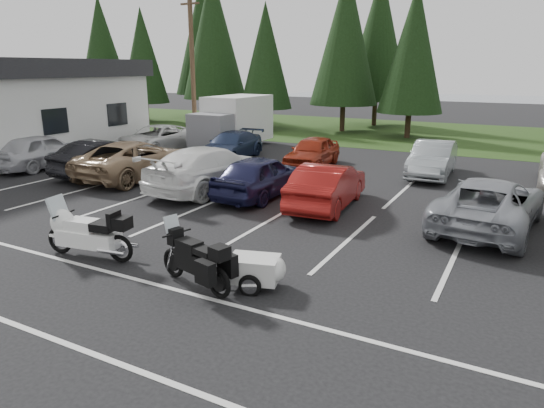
{
  "coord_description": "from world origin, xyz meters",
  "views": [
    {
      "loc": [
        7.17,
        -10.72,
        4.5
      ],
      "look_at": [
        1.72,
        -0.5,
        1.22
      ],
      "focal_mm": 32.0,
      "sensor_mm": 36.0,
      "label": 1
    }
  ],
  "objects": [
    {
      "name": "conifer_1",
      "position": [
        -22.0,
        21.2,
        5.39
      ],
      "size": [
        3.96,
        3.96,
        9.22
      ],
      "color": "#332316",
      "rests_on": "ground"
    },
    {
      "name": "car_near_4",
      "position": [
        -1.13,
        3.98,
        0.76
      ],
      "size": [
        1.9,
        4.49,
        1.52
      ],
      "primitive_type": "imported",
      "rotation": [
        0.0,
        0.0,
        3.12
      ],
      "color": "#161839",
      "rests_on": "ground"
    },
    {
      "name": "conifer_2",
      "position": [
        -16.0,
        22.8,
        6.95
      ],
      "size": [
        5.1,
        5.1,
        11.89
      ],
      "color": "#332316",
      "rests_on": "ground"
    },
    {
      "name": "utility_pole",
      "position": [
        -10.0,
        12.0,
        4.7
      ],
      "size": [
        1.6,
        0.26,
        9.0
      ],
      "color": "#473321",
      "rests_on": "ground"
    },
    {
      "name": "car_far_1",
      "position": [
        -6.1,
        9.73,
        0.68
      ],
      "size": [
        2.26,
        4.79,
        1.35
      ],
      "primitive_type": "imported",
      "rotation": [
        0.0,
        0.0,
        0.08
      ],
      "color": "#1B2745",
      "rests_on": "ground"
    },
    {
      "name": "car_near_0",
      "position": [
        -12.52,
        3.78,
        0.79
      ],
      "size": [
        2.06,
        4.73,
        1.59
      ],
      "primitive_type": "imported",
      "rotation": [
        0.0,
        0.0,
        3.18
      ],
      "color": "silver",
      "rests_on": "ground"
    },
    {
      "name": "adventure_motorcycle",
      "position": [
        1.31,
        -3.18,
        0.73
      ],
      "size": [
        2.53,
        1.41,
        1.46
      ],
      "primitive_type": null,
      "rotation": [
        0.0,
        0.0,
        -0.25
      ],
      "color": "black",
      "rests_on": "ground"
    },
    {
      "name": "conifer_4",
      "position": [
        -5.0,
        22.9,
        6.53
      ],
      "size": [
        4.8,
        4.8,
        11.17
      ],
      "color": "#332316",
      "rests_on": "ground"
    },
    {
      "name": "grass_strip",
      "position": [
        0.0,
        24.0,
        0.01
      ],
      "size": [
        80.0,
        16.0,
        0.01
      ],
      "primitive_type": "cube",
      "color": "#1F3511",
      "rests_on": "ground"
    },
    {
      "name": "conifer_0",
      "position": [
        -28.0,
        22.5,
        6.23
      ],
      "size": [
        4.58,
        4.58,
        10.66
      ],
      "color": "#332316",
      "rests_on": "ground"
    },
    {
      "name": "cargo_trailer",
      "position": [
        2.42,
        -2.6,
        0.35
      ],
      "size": [
        1.67,
        1.22,
        0.69
      ],
      "primitive_type": null,
      "rotation": [
        0.0,
        0.0,
        0.28
      ],
      "color": "silver",
      "rests_on": "ground"
    },
    {
      "name": "car_near_1",
      "position": [
        -8.72,
        3.97,
        0.77
      ],
      "size": [
        2.02,
        4.79,
        1.54
      ],
      "primitive_type": "imported",
      "rotation": [
        0.0,
        0.0,
        3.06
      ],
      "color": "black",
      "rests_on": "ground"
    },
    {
      "name": "car_far_2",
      "position": [
        -1.67,
        9.83,
        0.7
      ],
      "size": [
        1.87,
        4.21,
        1.41
      ],
      "primitive_type": "imported",
      "rotation": [
        0.0,
        0.0,
        0.05
      ],
      "color": "maroon",
      "rests_on": "ground"
    },
    {
      "name": "car_near_3",
      "position": [
        -3.27,
        3.95,
        0.83
      ],
      "size": [
        2.89,
        5.92,
        1.66
      ],
      "primitive_type": "imported",
      "rotation": [
        0.0,
        0.0,
        3.04
      ],
      "color": "white",
      "rests_on": "ground"
    },
    {
      "name": "conifer_back_a",
      "position": [
        -20.0,
        27.0,
        7.19
      ],
      "size": [
        5.28,
        5.28,
        12.3
      ],
      "color": "#332316",
      "rests_on": "ground"
    },
    {
      "name": "conifer_5",
      "position": [
        0.0,
        21.6,
        5.63
      ],
      "size": [
        4.14,
        4.14,
        9.63
      ],
      "color": "#332316",
      "rests_on": "ground"
    },
    {
      "name": "stall_markings",
      "position": [
        0.0,
        2.0,
        0.0
      ],
      "size": [
        32.0,
        16.0,
        0.01
      ],
      "primitive_type": "cube",
      "color": "silver",
      "rests_on": "ground"
    },
    {
      "name": "car_near_5",
      "position": [
        1.48,
        3.83,
        0.73
      ],
      "size": [
        1.93,
        4.57,
        1.47
      ],
      "primitive_type": "imported",
      "rotation": [
        0.0,
        0.0,
        3.23
      ],
      "color": "maroon",
      "rests_on": "ground"
    },
    {
      "name": "car_far_3",
      "position": [
        3.64,
        10.39,
        0.73
      ],
      "size": [
        1.73,
        4.51,
        1.47
      ],
      "primitive_type": "imported",
      "rotation": [
        0.0,
        0.0,
        0.04
      ],
      "color": "gray",
      "rests_on": "ground"
    },
    {
      "name": "car_near_2",
      "position": [
        -7.27,
        4.25,
        0.78
      ],
      "size": [
        2.8,
        5.72,
        1.56
      ],
      "primitive_type": "imported",
      "rotation": [
        0.0,
        0.0,
        3.18
      ],
      "color": "#8A6E50",
      "rests_on": "ground"
    },
    {
      "name": "car_far_0",
      "position": [
        -10.79,
        9.51,
        0.73
      ],
      "size": [
        2.54,
        5.29,
        1.46
      ],
      "primitive_type": "imported",
      "rotation": [
        0.0,
        0.0,
        0.02
      ],
      "color": "silver",
      "rests_on": "ground"
    },
    {
      "name": "touring_motorcycle",
      "position": [
        -1.95,
        -3.06,
        0.75
      ],
      "size": [
        2.82,
        1.24,
        1.51
      ],
      "primitive_type": null,
      "rotation": [
        0.0,
        0.0,
        0.15
      ],
      "color": "white",
      "rests_on": "ground"
    },
    {
      "name": "car_near_6",
      "position": [
        6.39,
        3.96,
        0.74
      ],
      "size": [
        2.97,
        5.54,
        1.48
      ],
      "primitive_type": "imported",
      "rotation": [
        0.0,
        0.0,
        3.04
      ],
      "color": "gray",
      "rests_on": "ground"
    },
    {
      "name": "ground",
      "position": [
        0.0,
        0.0,
        0.0
      ],
      "size": [
        120.0,
        120.0,
        0.0
      ],
      "primitive_type": "plane",
      "color": "black",
      "rests_on": "ground"
    },
    {
      "name": "conifer_3",
      "position": [
        -10.5,
        21.4,
        5.27
      ],
      "size": [
        3.87,
        3.87,
        9.02
      ],
      "color": "#332316",
      "rests_on": "ground"
    },
    {
      "name": "box_truck",
      "position": [
        -8.0,
        12.5,
        1.45
      ],
      "size": [
        2.4,
        5.6,
        2.9
      ],
      "primitive_type": null,
      "color": "silver",
      "rests_on": "ground"
    },
    {
      "name": "conifer_back_b",
      "position": [
        -4.0,
        27.5,
        6.77
      ],
      "size": [
        4.97,
        4.97,
        11.58
      ],
      "color": "#332316",
      "rests_on": "ground"
    },
    {
      "name": "lake_water",
      "position": [
        4.0,
        55.0,
        0.0
      ],
      "size": [
        70.0,
        50.0,
        0.02
      ],
      "primitive_type": "cube",
      "color": "slate",
      "rests_on": "ground"
    }
  ]
}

